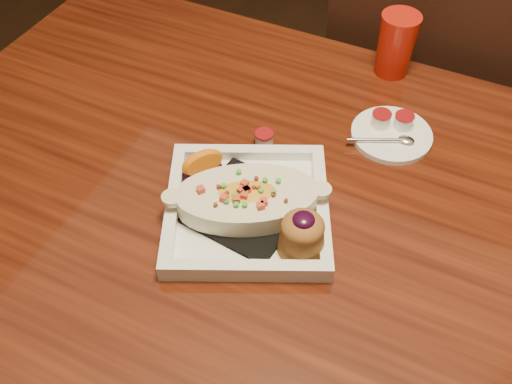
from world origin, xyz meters
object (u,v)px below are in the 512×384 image
at_px(chair_far, 413,103).
at_px(table, 327,265).
at_px(saucer, 391,132).
at_px(plate, 252,206).
at_px(red_tumbler, 396,45).

bearing_deg(chair_far, table, 90.00).
distance_m(table, chair_far, 0.65).
xyz_separation_m(chair_far, saucer, (0.02, -0.40, 0.25)).
bearing_deg(plate, chair_far, 55.09).
xyz_separation_m(plate, red_tumbler, (0.08, 0.43, 0.03)).
distance_m(plate, saucer, 0.29).
bearing_deg(chair_far, saucer, 92.36).
bearing_deg(chair_far, plate, 79.98).
height_order(chair_far, red_tumbler, chair_far).
height_order(chair_far, saucer, chair_far).
bearing_deg(table, red_tumbler, 94.96).
xyz_separation_m(chair_far, red_tumbler, (-0.03, -0.23, 0.30)).
height_order(table, red_tumbler, red_tumbler).
bearing_deg(chair_far, red_tumbler, 81.41).
distance_m(chair_far, plate, 0.73).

